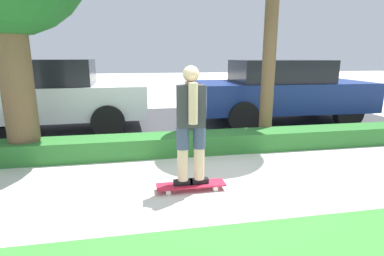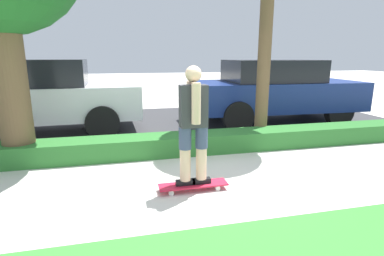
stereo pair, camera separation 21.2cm
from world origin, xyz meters
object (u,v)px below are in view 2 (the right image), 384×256
at_px(parked_car_middle, 274,90).
at_px(skater_person, 193,124).
at_px(skateboard, 193,185).
at_px(parked_car_front, 39,96).

bearing_deg(parked_car_middle, skater_person, -127.92).
xyz_separation_m(skateboard, parked_car_middle, (3.20, 3.82, 0.82)).
xyz_separation_m(skater_person, parked_car_front, (-2.78, 3.87, -0.04)).
distance_m(parked_car_front, parked_car_middle, 5.98).
bearing_deg(parked_car_middle, parked_car_front, -178.37).
distance_m(skater_person, parked_car_middle, 4.99).
relative_size(parked_car_front, parked_car_middle, 0.99).
bearing_deg(skater_person, parked_car_middle, 50.01).
xyz_separation_m(skater_person, parked_car_middle, (3.20, 3.82, -0.05)).
bearing_deg(parked_car_front, skateboard, -56.56).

